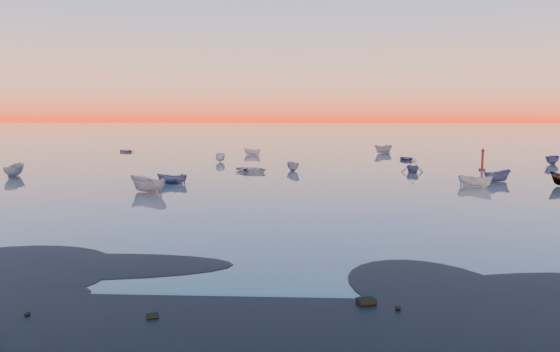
# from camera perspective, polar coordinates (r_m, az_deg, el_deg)

# --- Properties ---
(ground) EXTENTS (600.00, 600.00, 0.00)m
(ground) POSITION_cam_1_polar(r_m,az_deg,el_deg) (124.81, 3.36, 3.11)
(ground) COLOR #655C54
(ground) RESTS_ON ground
(mud_lobes) EXTENTS (140.00, 6.00, 0.07)m
(mud_lobes) POSITION_cam_1_polar(r_m,az_deg,el_deg) (24.77, 5.20, -11.16)
(mud_lobes) COLOR black
(mud_lobes) RESTS_ON ground
(moored_fleet) EXTENTS (124.00, 58.00, 1.20)m
(moored_fleet) POSITION_cam_1_polar(r_m,az_deg,el_deg) (77.95, 3.62, 1.02)
(moored_fleet) COLOR #BAB9B5
(moored_fleet) RESTS_ON ground
(boat_near_left) EXTENTS (3.95, 4.76, 1.11)m
(boat_near_left) POSITION_cam_1_polar(r_m,az_deg,el_deg) (70.53, -2.94, 0.44)
(boat_near_left) COLOR #BAB9B5
(boat_near_left) RESTS_ON ground
(boat_near_center) EXTENTS (3.27, 4.10, 1.31)m
(boat_near_center) POSITION_cam_1_polar(r_m,az_deg,el_deg) (64.76, 21.73, -0.58)
(boat_near_center) COLOR #38456C
(boat_near_center) RESTS_ON ground
(boat_near_right) EXTENTS (3.74, 2.08, 1.24)m
(boat_near_right) POSITION_cam_1_polar(r_m,az_deg,el_deg) (71.85, 13.69, 0.37)
(boat_near_right) COLOR #38456C
(boat_near_right) RESTS_ON ground
(channel_marker) EXTENTS (0.87, 0.87, 3.09)m
(channel_marker) POSITION_cam_1_polar(r_m,az_deg,el_deg) (77.19, 20.39, 1.47)
(channel_marker) COLOR #4A110F
(channel_marker) RESTS_ON ground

